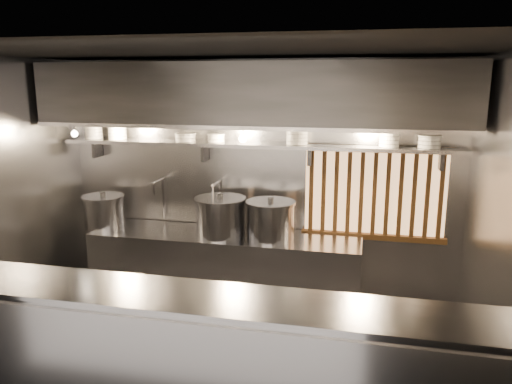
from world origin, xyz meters
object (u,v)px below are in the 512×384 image
at_px(stock_pot_left, 104,211).
at_px(stock_pot_mid, 220,216).
at_px(stock_pot_right, 270,220).
at_px(heat_lamp, 73,128).
at_px(pendant_bulb, 243,139).

bearing_deg(stock_pot_left, stock_pot_mid, -1.00).
relative_size(stock_pot_left, stock_pot_right, 0.88).
bearing_deg(stock_pot_right, heat_lamp, -173.65).
xyz_separation_m(heat_lamp, stock_pot_mid, (1.57, 0.23, -0.95)).
bearing_deg(stock_pot_left, heat_lamp, -119.76).
distance_m(pendant_bulb, stock_pot_right, 0.92).
bearing_deg(stock_pot_mid, heat_lamp, -171.50).
relative_size(stock_pot_left, stock_pot_mid, 0.81).
relative_size(pendant_bulb, stock_pot_left, 0.32).
distance_m(pendant_bulb, stock_pot_mid, 0.89).
bearing_deg(stock_pot_mid, stock_pot_right, 0.25).
distance_m(heat_lamp, stock_pot_right, 2.34).
distance_m(heat_lamp, stock_pot_mid, 1.85).
xyz_separation_m(heat_lamp, pendant_bulb, (1.80, 0.35, -0.11)).
height_order(pendant_bulb, stock_pot_mid, pendant_bulb).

